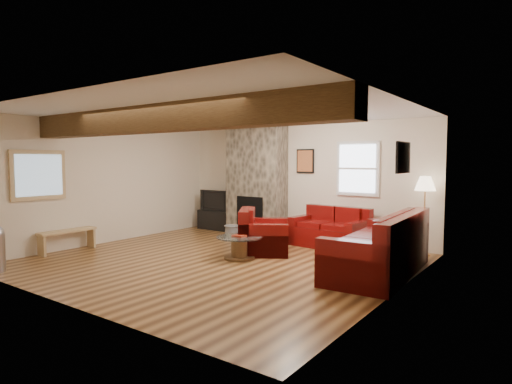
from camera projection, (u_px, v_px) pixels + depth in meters
room at (218, 188)px, 7.19m from camera, size 8.00×8.00×8.00m
oak_beam at (161, 118)px, 6.10m from camera, size 6.00×0.36×0.38m
chimney_breast at (256, 182)px, 9.80m from camera, size 1.40×0.67×2.50m
back_window at (358, 169)px, 8.59m from camera, size 0.90×0.08×1.10m
hatch_window at (39, 175)px, 7.68m from camera, size 0.08×1.00×0.90m
ceiling_dome at (292, 118)px, 7.31m from camera, size 0.40×0.40×0.18m
artwork_back at (305, 161)px, 9.27m from camera, size 0.42×0.06×0.52m
artwork_right at (402, 158)px, 5.68m from camera, size 0.06×0.55×0.42m
sofa_three at (378, 243)px, 6.46m from camera, size 1.12×2.44×0.92m
loveseat at (330, 227)px, 8.49m from camera, size 1.54×0.99×0.78m
armchair_red at (264, 231)px, 7.93m from camera, size 1.28×1.32×0.81m
coffee_table at (239, 248)px, 7.44m from camera, size 0.80×0.80×0.42m
tv_cabinet at (217, 220)px, 10.62m from camera, size 0.95×0.38×0.48m
television at (216, 200)px, 10.58m from camera, size 0.88×0.11×0.50m
floor_lamp at (425, 188)px, 7.65m from camera, size 0.37×0.37×1.43m
pine_bench at (68, 241)px, 8.05m from camera, size 0.25×1.08×0.41m
coal_bucket at (232, 233)px, 9.17m from camera, size 0.35×0.35×0.33m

